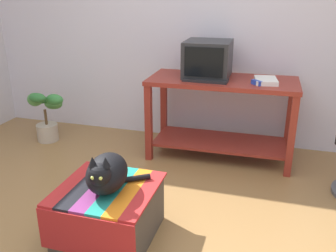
# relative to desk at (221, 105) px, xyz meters

# --- Properties ---
(back_wall) EXTENTS (8.00, 0.10, 2.60)m
(back_wall) POSITION_rel_desk_xyz_m (-0.34, 0.45, 0.77)
(back_wall) COLOR silver
(back_wall) RESTS_ON ground_plane
(desk) EXTENTS (1.37, 0.63, 0.78)m
(desk) POSITION_rel_desk_xyz_m (0.00, 0.00, 0.00)
(desk) COLOR maroon
(desk) RESTS_ON ground_plane
(tv_monitor) EXTENTS (0.43, 0.45, 0.33)m
(tv_monitor) POSITION_rel_desk_xyz_m (-0.16, 0.06, 0.41)
(tv_monitor) COLOR #28282B
(tv_monitor) RESTS_ON desk
(keyboard) EXTENTS (0.40, 0.16, 0.02)m
(keyboard) POSITION_rel_desk_xyz_m (-0.14, -0.14, 0.26)
(keyboard) COLOR black
(keyboard) RESTS_ON desk
(book) EXTENTS (0.22, 0.29, 0.04)m
(book) POSITION_rel_desk_xyz_m (0.39, -0.04, 0.27)
(book) COLOR white
(book) RESTS_ON desk
(ottoman_with_blanket) EXTENTS (0.62, 0.62, 0.36)m
(ottoman_with_blanket) POSITION_rel_desk_xyz_m (-0.51, -1.46, -0.34)
(ottoman_with_blanket) COLOR #4C4238
(ottoman_with_blanket) RESTS_ON ground_plane
(cat) EXTENTS (0.38, 0.43, 0.29)m
(cat) POSITION_rel_desk_xyz_m (-0.49, -1.49, -0.04)
(cat) COLOR black
(cat) RESTS_ON ottoman_with_blanket
(potted_plant) EXTENTS (0.43, 0.40, 0.57)m
(potted_plant) POSITION_rel_desk_xyz_m (-1.84, -0.14, -0.23)
(potted_plant) COLOR #B7A893
(potted_plant) RESTS_ON ground_plane
(stapler) EXTENTS (0.10, 0.10, 0.04)m
(stapler) POSITION_rel_desk_xyz_m (0.31, -0.14, 0.27)
(stapler) COLOR #2342B7
(stapler) RESTS_ON desk
(pen) EXTENTS (0.14, 0.04, 0.01)m
(pen) POSITION_rel_desk_xyz_m (0.42, -0.02, 0.25)
(pen) COLOR black
(pen) RESTS_ON desk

